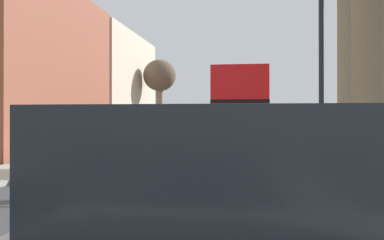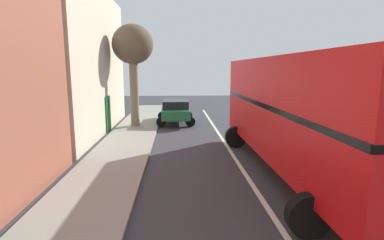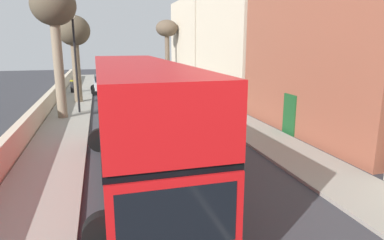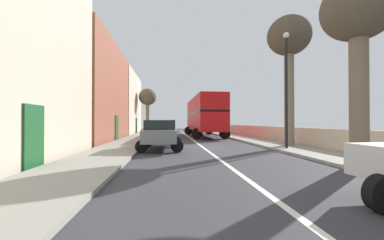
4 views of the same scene
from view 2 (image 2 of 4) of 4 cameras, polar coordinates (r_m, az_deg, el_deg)
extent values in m
cube|color=beige|center=(18.67, -22.38, 10.20)|extent=(4.00, 11.52, 8.12)
cube|color=#194C23|center=(18.29, -15.77, 1.12)|extent=(0.08, 1.10, 2.10)
cube|color=red|center=(10.84, 19.39, -2.12)|extent=(2.62, 11.34, 1.70)
cube|color=black|center=(10.69, 19.67, 2.76)|extent=(2.64, 11.23, 0.16)
cube|color=red|center=(10.63, 19.93, 7.20)|extent=(2.62, 11.34, 1.50)
cube|color=black|center=(16.09, 11.65, 2.25)|extent=(2.20, 0.08, 1.19)
cylinder|color=black|center=(14.28, 8.39, -3.22)|extent=(1.00, 0.31, 1.00)
cylinder|color=black|center=(15.01, 18.01, -2.96)|extent=(1.00, 0.31, 1.00)
cylinder|color=black|center=(7.32, 21.39, -16.66)|extent=(1.00, 0.31, 1.00)
cube|color=#1E6038|center=(20.35, -3.19, 1.55)|extent=(1.91, 4.08, 0.61)
cube|color=black|center=(20.07, -3.20, 3.07)|extent=(1.73, 2.26, 0.52)
cylinder|color=black|center=(21.66, -5.71, 0.77)|extent=(0.64, 0.23, 0.64)
cylinder|color=black|center=(21.69, -0.78, 0.83)|extent=(0.64, 0.23, 0.64)
cylinder|color=black|center=(19.19, -5.90, -0.39)|extent=(0.64, 0.23, 0.64)
cylinder|color=black|center=(19.22, -0.33, -0.32)|extent=(0.64, 0.23, 0.64)
cylinder|color=#7A6B56|center=(18.96, -11.00, 5.68)|extent=(0.53, 0.53, 4.54)
ellipsoid|color=brown|center=(18.97, -11.27, 14.05)|extent=(2.49, 2.49, 2.39)
camera|label=1|loc=(16.37, 157.85, -16.35)|focal=42.98mm
camera|label=3|loc=(21.45, 11.44, 12.26)|focal=31.66mm
camera|label=4|loc=(14.49, 175.55, -18.22)|focal=21.36mm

